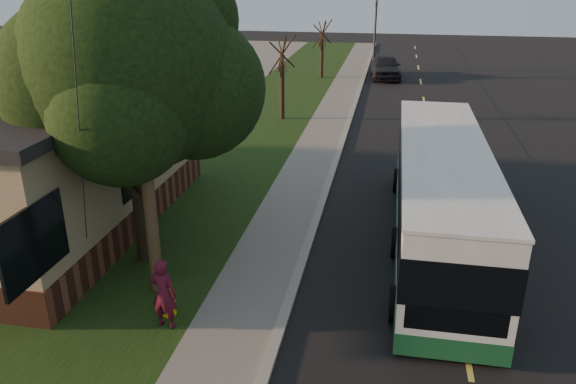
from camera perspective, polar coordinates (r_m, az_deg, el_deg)
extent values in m
plane|color=black|center=(12.87, -0.79, -13.77)|extent=(120.00, 120.00, 0.00)
cube|color=black|center=(21.67, 14.98, 0.92)|extent=(8.00, 80.00, 0.01)
cube|color=gray|center=(21.66, 4.42, 1.79)|extent=(0.25, 80.00, 0.12)
cube|color=slate|center=(21.79, 1.80, 1.91)|extent=(2.00, 80.00, 0.08)
cube|color=black|center=(22.56, -7.02, 2.44)|extent=(5.00, 80.00, 0.07)
cylinder|color=yellow|center=(13.35, -12.02, -11.07)|extent=(0.22, 0.22, 0.55)
sphere|color=yellow|center=(13.17, -12.14, -9.81)|extent=(0.24, 0.24, 0.24)
cylinder|color=yellow|center=(13.28, -12.06, -10.62)|extent=(0.30, 0.10, 0.10)
cylinder|color=yellow|center=(13.28, -12.06, -10.62)|extent=(0.10, 0.18, 0.10)
cylinder|color=yellow|center=(13.49, -11.93, -11.98)|extent=(0.32, 0.32, 0.04)
cylinder|color=#473321|center=(12.80, -14.77, 7.95)|extent=(0.30, 0.30, 9.00)
cylinder|color=#2D2D30|center=(12.49, -20.26, 3.27)|extent=(2.52, 3.21, 7.60)
cylinder|color=black|center=(15.21, -14.62, 0.25)|extent=(0.56, 0.56, 4.00)
sphere|color=black|center=(14.38, -15.86, 12.18)|extent=(5.20, 5.20, 5.20)
sphere|color=black|center=(14.48, -9.51, 10.35)|extent=(3.60, 3.60, 3.60)
sphere|color=black|center=(14.65, -20.71, 10.58)|extent=(3.80, 3.80, 3.80)
sphere|color=black|center=(13.28, -16.69, 7.35)|extent=(3.20, 3.20, 3.20)
sphere|color=black|center=(15.83, -15.80, 14.49)|extent=(3.40, 3.40, 3.40)
sphere|color=black|center=(14.99, -10.99, 16.83)|extent=(3.00, 3.00, 3.00)
cylinder|color=black|center=(29.36, -0.60, 10.60)|extent=(0.24, 0.24, 3.30)
cylinder|color=black|center=(29.08, -0.61, 13.79)|extent=(1.38, 0.57, 2.01)
cylinder|color=black|center=(29.08, -0.61, 13.79)|extent=(0.74, 1.21, 1.58)
cylinder|color=black|center=(29.08, -0.61, 13.79)|extent=(0.65, 1.05, 1.95)
cylinder|color=black|center=(29.08, -0.61, 13.79)|extent=(1.28, 0.53, 1.33)
cylinder|color=black|center=(29.08, -0.61, 13.79)|extent=(0.75, 1.21, 1.70)
cylinder|color=black|center=(40.98, 3.45, 13.63)|extent=(0.24, 0.24, 3.03)
cylinder|color=black|center=(40.79, 3.50, 15.73)|extent=(1.38, 0.57, 2.01)
cylinder|color=black|center=(40.79, 3.50, 15.73)|extent=(0.74, 1.21, 1.58)
cylinder|color=black|center=(40.79, 3.50, 15.73)|extent=(0.65, 1.05, 1.95)
cylinder|color=black|center=(40.79, 3.50, 15.73)|extent=(1.28, 0.53, 1.33)
cylinder|color=black|center=(40.79, 3.50, 15.73)|extent=(0.75, 1.21, 1.70)
cylinder|color=#2D2D30|center=(44.52, 8.82, 15.60)|extent=(0.16, 0.16, 5.50)
imported|color=black|center=(44.36, 8.95, 17.84)|extent=(0.18, 0.22, 1.10)
cube|color=silver|center=(16.24, 15.26, 0.13)|extent=(2.28, 10.93, 2.46)
cube|color=#175129|center=(16.74, 14.83, -3.93)|extent=(2.30, 10.95, 0.50)
cube|color=black|center=(16.18, 15.33, 0.72)|extent=(2.32, 10.97, 1.00)
cube|color=black|center=(11.45, 16.92, -10.53)|extent=(1.98, 0.06, 1.46)
cube|color=yellow|center=(10.87, 17.63, -5.01)|extent=(1.46, 0.06, 0.32)
cube|color=#FFF2CC|center=(11.95, 13.01, -14.63)|extent=(0.23, 0.04, 0.14)
cube|color=#FFF2CC|center=(12.13, 19.68, -14.88)|extent=(0.23, 0.04, 0.14)
cube|color=silver|center=(15.84, 15.71, 4.32)|extent=(2.33, 10.98, 0.08)
cylinder|color=black|center=(13.16, 10.80, -11.11)|extent=(0.25, 0.84, 0.84)
cylinder|color=black|center=(13.42, 20.74, -11.57)|extent=(0.25, 0.84, 0.84)
cylinder|color=black|center=(15.86, 10.91, -5.05)|extent=(0.25, 0.84, 0.84)
cylinder|color=black|center=(16.07, 19.07, -5.54)|extent=(0.25, 0.84, 0.84)
cylinder|color=black|center=(20.37, 11.02, 1.17)|extent=(0.25, 0.84, 0.84)
cylinder|color=black|center=(20.54, 17.37, 0.72)|extent=(0.25, 0.84, 0.84)
imported|color=#4E0F23|center=(12.69, -12.52, -10.04)|extent=(0.66, 0.48, 1.67)
cube|color=black|center=(23.70, -19.28, 3.77)|extent=(1.52, 1.31, 1.13)
cube|color=black|center=(23.53, -19.46, 5.15)|extent=(1.57, 1.37, 0.08)
imported|color=black|center=(41.76, 9.89, 12.48)|extent=(2.39, 5.09, 1.68)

